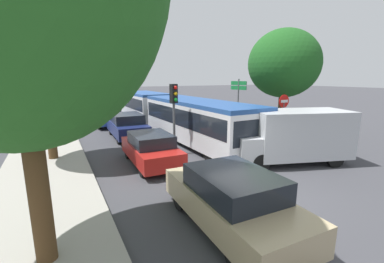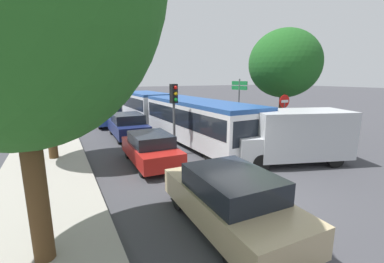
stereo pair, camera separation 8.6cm
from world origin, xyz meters
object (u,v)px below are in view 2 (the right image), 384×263
Objects in this scene: queued_car_tan at (230,200)px; white_van at (294,135)px; city_bus_rear at (90,97)px; tree_right_near at (285,64)px; direction_sign_post at (239,93)px; queued_car_navy at (128,125)px; articulated_bus at (171,112)px; no_entry_sign at (284,112)px; traffic_light at (174,103)px; queued_car_red at (151,149)px; queued_car_blue at (108,115)px; tree_left_mid at (38,40)px.

white_van reaches higher than queued_car_tan.
tree_right_near reaches higher than city_bus_rear.
direction_sign_post is at bearing -36.54° from queued_car_tan.
queued_car_navy is at bearing 153.12° from tree_right_near.
articulated_bus is 8.75m from white_van.
tree_right_near is at bearing -50.37° from queued_car_tan.
queued_car_tan is 13.41m from direction_sign_post.
white_van is 1.90× the size of no_entry_sign.
articulated_bus is at bearing 144.80° from traffic_light.
city_bus_rear is at bearing 2.62° from queued_car_navy.
queued_car_red is 6.26m from white_van.
tree_right_near is (8.53, -4.32, 3.74)m from queued_car_navy.
queued_car_blue is (-3.35, 4.77, -0.64)m from articulated_bus.
traffic_light reaches higher than no_entry_sign.
tree_left_mid is (-4.22, -3.03, 4.44)m from queued_car_navy.
no_entry_sign reaches higher than queued_car_tan.
articulated_bus is 5.22m from direction_sign_post.
traffic_light reaches higher than queued_car_navy.
white_van is 5.61m from traffic_light.
direction_sign_post reaches higher than queued_car_blue.
no_entry_sign is 3.57m from tree_right_near.
queued_car_red is at bearing -6.65° from white_van.
queued_car_tan is 1.21× the size of direction_sign_post.
tree_right_near reaches higher than white_van.
queued_car_tan is 6.17m from white_van.
queued_car_tan is 11.67m from tree_right_near.
traffic_light reaches higher than city_bus_rear.
tree_right_near is (7.37, 0.25, 2.01)m from traffic_light.
white_van is at bearing -36.86° from no_entry_sign.
queued_car_red is at bearing 178.00° from queued_car_navy.
articulated_bus is 8.83m from tree_left_mid.
queued_car_red is 0.62× the size of tree_right_near.
city_bus_rear is at bearing 111.97° from tree_right_near.
queued_car_tan is (-0.09, -28.24, -0.70)m from city_bus_rear.
queued_car_blue is at bearing 64.04° from tree_left_mid.
queued_car_navy is at bearing -17.46° from direction_sign_post.
queued_car_red is 2.56m from traffic_light.
no_entry_sign is 11.95m from tree_left_mid.
no_entry_sign is at bearing -52.71° from queued_car_tan.
queued_car_tan is at bearing -54.83° from no_entry_sign.
no_entry_sign reaches higher than city_bus_rear.
city_bus_rear is 22.72m from queued_car_red.
queued_car_tan is 6.86m from traffic_light.
direction_sign_post is 12.78m from tree_left_mid.
articulated_bus is 3.77× the size of queued_car_navy.
traffic_light is 0.94× the size of direction_sign_post.
white_van is 6.07m from tree_right_near.
tree_left_mid reaches higher than city_bus_rear.
queued_car_navy is 5.02m from queued_car_blue.
no_entry_sign reaches higher than queued_car_navy.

